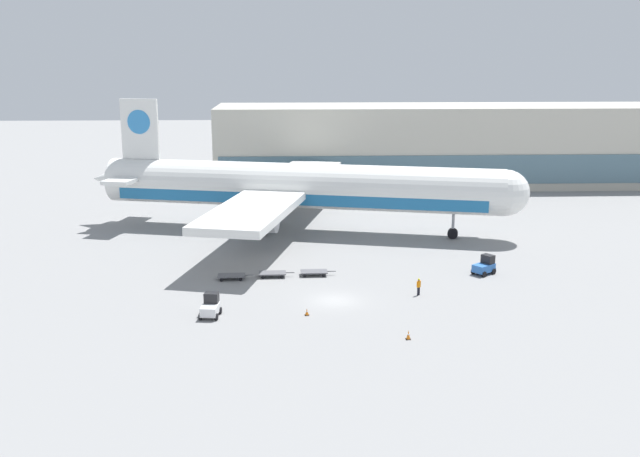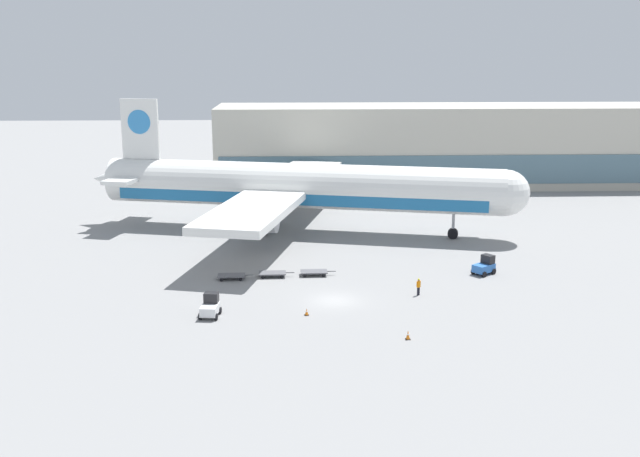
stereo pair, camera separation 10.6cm
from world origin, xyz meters
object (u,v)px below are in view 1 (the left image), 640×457
baggage_dolly_lead (232,276)px  ground_crew_near (419,285)px  airplane_main (294,187)px  traffic_cone_far (408,335)px  baggage_dolly_second (273,273)px  baggage_tug_foreground (211,307)px  baggage_dolly_third (314,272)px  traffic_cone_near (307,312)px  baggage_tug_mid (485,266)px

baggage_dolly_lead → ground_crew_near: size_ratio=2.21×
airplane_main → traffic_cone_far: (8.95, -37.54, -5.46)m
baggage_dolly_second → airplane_main: bearing=82.1°
baggage_tug_foreground → traffic_cone_far: size_ratio=3.36×
baggage_tug_foreground → ground_crew_near: baggage_tug_foreground is taller
baggage_tug_foreground → baggage_dolly_lead: 10.70m
baggage_dolly_third → ground_crew_near: (9.82, -6.80, 0.59)m
airplane_main → traffic_cone_near: size_ratio=90.39×
baggage_tug_mid → traffic_cone_far: 20.72m
baggage_tug_foreground → traffic_cone_near: size_ratio=4.10×
ground_crew_near → traffic_cone_far: 11.31m
baggage_tug_mid → traffic_cone_far: bearing=-159.6°
baggage_tug_mid → ground_crew_near: size_ratio=1.66×
baggage_dolly_second → baggage_dolly_third: same height
ground_crew_near → baggage_dolly_lead: bearing=121.5°
baggage_dolly_lead → baggage_dolly_third: bearing=5.6°
baggage_tug_foreground → baggage_dolly_third: bearing=-33.0°
baggage_dolly_third → traffic_cone_far: traffic_cone_far is taller
airplane_main → baggage_dolly_third: (1.91, -19.80, -5.45)m
airplane_main → baggage_dolly_lead: (-6.65, -20.79, -5.45)m
airplane_main → baggage_dolly_third: airplane_main is taller
baggage_tug_foreground → traffic_cone_far: (16.60, -6.10, -0.50)m
airplane_main → baggage_tug_foreground: 32.73m
baggage_dolly_lead → baggage_dolly_third: 8.62m
baggage_tug_mid → ground_crew_near: 10.55m
airplane_main → baggage_tug_mid: 28.69m
baggage_tug_foreground → baggage_dolly_lead: bearing=1.0°
ground_crew_near → baggage_tug_foreground: bearing=153.0°
baggage_tug_mid → ground_crew_near: baggage_tug_mid is taller
baggage_dolly_lead → baggage_dolly_second: bearing=8.3°
traffic_cone_far → baggage_dolly_second: bearing=123.1°
baggage_dolly_second → traffic_cone_far: bearing=-57.9°
baggage_dolly_third → traffic_cone_far: bearing=-69.4°
baggage_tug_mid → baggage_dolly_third: (-18.05, 0.20, -0.49)m
baggage_dolly_third → ground_crew_near: ground_crew_near is taller
ground_crew_near → traffic_cone_far: (-2.79, -10.94, -0.60)m
traffic_cone_far → traffic_cone_near: bearing=143.9°
airplane_main → baggage_tug_foreground: bearing=-90.0°
airplane_main → baggage_dolly_third: bearing=-70.8°
baggage_dolly_lead → traffic_cone_far: traffic_cone_far is taller
baggage_tug_foreground → airplane_main: bearing=-7.3°
baggage_tug_foreground → ground_crew_near: size_ratio=1.54×
baggage_tug_mid → baggage_dolly_second: size_ratio=0.75×
baggage_dolly_lead → baggage_dolly_third: same height
traffic_cone_far → airplane_main: bearing=103.4°
traffic_cone_far → baggage_tug_mid: bearing=57.9°
ground_crew_near → airplane_main: bearing=72.8°
baggage_tug_foreground → ground_crew_near: bearing=-69.6°
baggage_dolly_second → ground_crew_near: 15.60m
baggage_dolly_third → traffic_cone_far: size_ratio=4.82×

